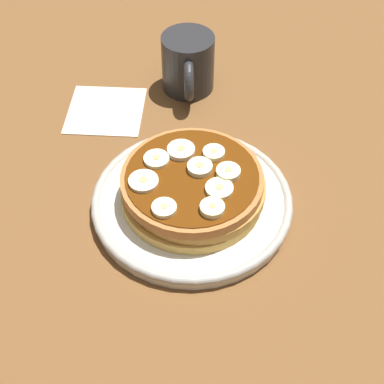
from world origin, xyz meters
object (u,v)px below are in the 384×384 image
banana_slice_6 (214,153)px  banana_slice_7 (219,189)px  coffee_mug (185,64)px  banana_slice_1 (212,208)px  plate (192,201)px  pancake_stack (194,188)px  napkin (106,110)px  banana_slice_2 (144,182)px  banana_slice_3 (164,208)px  banana_slice_5 (228,170)px  banana_slice_0 (200,168)px  banana_slice_8 (156,159)px  banana_slice_4 (181,151)px

banana_slice_6 → banana_slice_7: (6.00, 0.34, -0.02)cm
banana_slice_6 → coffee_mug: 21.13cm
banana_slice_1 → banana_slice_7: (-2.99, 0.95, -0.09)cm
plate → pancake_stack: pancake_stack is taller
coffee_mug → napkin: coffee_mug is taller
pancake_stack → banana_slice_2: banana_slice_2 is taller
pancake_stack → banana_slice_3: banana_slice_3 is taller
banana_slice_1 → banana_slice_2: bearing=-119.4°
pancake_stack → banana_slice_5: (-0.60, 4.03, 2.43)cm
banana_slice_7 → coffee_mug: size_ratio=0.29×
banana_slice_0 → banana_slice_1: bearing=10.4°
plate → coffee_mug: size_ratio=2.24×
plate → banana_slice_7: (2.51, 3.10, 4.94)cm
banana_slice_3 → banana_slice_8: 7.97cm
banana_slice_5 → banana_slice_6: size_ratio=1.07×
pancake_stack → banana_slice_4: banana_slice_4 is taller
banana_slice_0 → coffee_mug: bearing=-176.6°
napkin → banana_slice_3: bearing=20.4°
pancake_stack → coffee_mug: (-24.50, -0.70, 0.76)cm
banana_slice_6 → banana_slice_5: bearing=26.7°
plate → banana_slice_5: bearing=95.6°
banana_slice_1 → coffee_mug: (-29.81, -2.58, -1.63)cm
banana_slice_0 → banana_slice_5: 3.39cm
banana_slice_2 → coffee_mug: 25.97cm
banana_slice_6 → banana_slice_7: same height
pancake_stack → napkin: 23.29cm
plate → pancake_stack: (0.18, 0.27, 2.65)cm
banana_slice_0 → banana_slice_8: 5.47cm
banana_slice_4 → banana_slice_5: size_ratio=1.18×
banana_slice_2 → coffee_mug: size_ratio=0.32×
pancake_stack → banana_slice_2: 6.47cm
banana_slice_2 → banana_slice_3: size_ratio=1.24×
banana_slice_4 → banana_slice_7: size_ratio=1.05×
banana_slice_2 → banana_slice_7: bearing=80.7°
plate → banana_slice_1: size_ratio=8.83×
plate → banana_slice_8: size_ratio=7.92×
banana_slice_1 → banana_slice_4: size_ratio=0.82×
banana_slice_1 → banana_slice_6: (-8.99, 0.62, -0.07)cm
banana_slice_5 → banana_slice_8: banana_slice_5 is taller
banana_slice_5 → banana_slice_8: size_ratio=0.92×
banana_slice_2 → banana_slice_0: bearing=106.9°
plate → napkin: 22.73cm
banana_slice_5 → napkin: banana_slice_5 is taller
banana_slice_2 → banana_slice_8: bearing=158.3°
banana_slice_7 → pancake_stack: bearing=-129.4°
banana_slice_4 → banana_slice_6: same height
banana_slice_4 → banana_slice_6: bearing=82.8°
banana_slice_1 → coffee_mug: 29.97cm
banana_slice_3 → banana_slice_5: banana_slice_5 is taller
pancake_stack → banana_slice_1: bearing=19.4°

